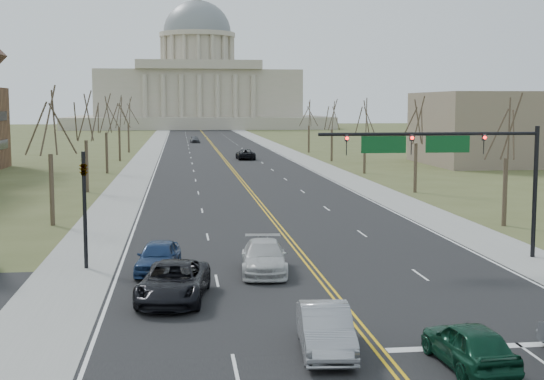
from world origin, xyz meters
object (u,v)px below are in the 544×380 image
object	(u,v)px
car_nb_inner_lead	(469,344)
car_sb_outer_lead	(173,282)
signal_left	(84,197)
car_far_sb	(195,139)
car_sb_inner_lead	(326,329)
car_sb_inner_second	(264,257)
car_far_nb	(245,154)
signal_mast	(446,153)
car_sb_outer_second	(158,257)

from	to	relation	value
car_nb_inner_lead	car_sb_outer_lead	distance (m)	13.37
signal_left	car_far_sb	distance (m)	126.80
signal_left	car_nb_inner_lead	bearing A→B (deg)	-49.75
car_nb_inner_lead	signal_left	bearing A→B (deg)	-53.83
car_sb_inner_lead	car_sb_inner_second	xyz separation A→B (m)	(-0.73, 12.31, -0.00)
car_sb_outer_lead	car_far_nb	size ratio (longest dim) A/B	1.04
signal_left	car_sb_outer_lead	distance (m)	8.73
signal_mast	car_nb_inner_lead	xyz separation A→B (m)	(-5.05, -16.41, -5.00)
car_far_nb	car_nb_inner_lead	bearing A→B (deg)	87.75
signal_left	car_nb_inner_lead	distance (m)	21.71
car_sb_outer_lead	car_sb_inner_second	world-z (taller)	car_sb_outer_lead
signal_mast	car_sb_inner_lead	distance (m)	17.84
signal_mast	signal_left	size ratio (longest dim) A/B	2.02
signal_mast	car_far_nb	distance (m)	75.77
signal_left	car_far_sb	size ratio (longest dim) A/B	1.35
car_sb_inner_lead	car_far_sb	size ratio (longest dim) A/B	1.08
car_far_nb	car_far_sb	world-z (taller)	car_far_nb
car_sb_outer_lead	car_sb_inner_second	xyz separation A→B (m)	(4.43, 4.83, -0.02)
car_sb_inner_second	car_far_sb	world-z (taller)	car_sb_inner_second
car_nb_inner_lead	car_sb_inner_lead	world-z (taller)	car_sb_inner_lead
signal_mast	car_sb_outer_lead	world-z (taller)	signal_mast
car_nb_inner_lead	car_far_sb	xyz separation A→B (m)	(-5.89, 142.92, 0.00)
car_nb_inner_lead	car_far_nb	size ratio (longest dim) A/B	0.79
signal_mast	car_far_nb	size ratio (longest dim) A/B	2.16
car_nb_inner_lead	car_sb_inner_second	world-z (taller)	car_sb_inner_second
signal_left	car_sb_inner_lead	bearing A→B (deg)	-56.17
car_sb_inner_second	car_sb_outer_second	world-z (taller)	car_sb_outer_second
car_sb_inner_lead	car_sb_outer_lead	bearing A→B (deg)	129.39
signal_left	car_far_sb	xyz separation A→B (m)	(8.01, 126.51, -2.95)
car_sb_inner_lead	car_sb_outer_second	size ratio (longest dim) A/B	1.02
car_nb_inner_lead	car_sb_outer_second	bearing A→B (deg)	-59.87
car_far_nb	car_far_sb	bearing A→B (deg)	-84.31
signal_left	car_sb_outer_lead	world-z (taller)	signal_left
signal_left	car_sb_inner_lead	distance (m)	17.57
car_far_nb	car_sb_outer_lead	bearing A→B (deg)	81.19
car_nb_inner_lead	car_sb_outer_second	world-z (taller)	car_sb_outer_second
car_nb_inner_lead	car_far_sb	bearing A→B (deg)	-91.72
signal_mast	car_sb_inner_second	xyz separation A→B (m)	(-10.03, -2.08, -4.96)
car_far_sb	car_far_nb	bearing A→B (deg)	-88.00
car_sb_inner_second	signal_mast	bearing A→B (deg)	16.52
car_nb_inner_lead	car_sb_inner_lead	size ratio (longest dim) A/B	0.92
car_sb_inner_second	signal_left	bearing A→B (deg)	171.65
car_sb_outer_lead	car_sb_inner_second	bearing A→B (deg)	55.44
car_sb_outer_lead	car_sb_outer_second	bearing A→B (deg)	106.14
signal_mast	car_sb_inner_second	distance (m)	11.38
car_nb_inner_lead	car_sb_outer_second	xyz separation A→B (m)	(-10.20, 15.00, 0.05)
car_nb_inner_lead	car_sb_outer_lead	bearing A→B (deg)	-49.36
car_sb_outer_lead	car_far_sb	xyz separation A→B (m)	(3.52, 133.42, -0.06)
car_sb_inner_second	car_far_nb	bearing A→B (deg)	90.54
car_nb_inner_lead	car_sb_inner_second	size ratio (longest dim) A/B	0.81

